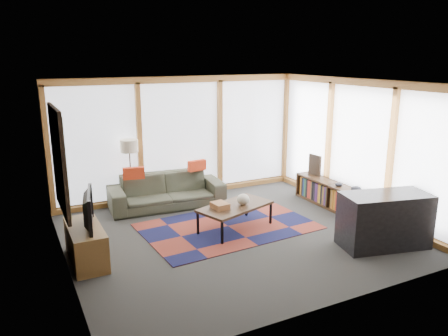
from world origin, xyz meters
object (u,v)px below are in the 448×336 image
tv_console (86,244)px  television (84,209)px  sofa (167,191)px  coffee_table (235,217)px  floor_lamp (131,174)px  bookshelf (333,196)px  bar_counter (384,220)px

tv_console → television: (0.01, 0.01, 0.55)m
sofa → coffee_table: sofa is taller
floor_lamp → television: size_ratio=1.52×
sofa → bookshelf: 3.39m
bookshelf → bar_counter: bearing=-105.2°
coffee_table → television: bearing=-177.7°
floor_lamp → bar_counter: size_ratio=1.01×
floor_lamp → bookshelf: 4.12m
floor_lamp → television: bearing=-121.0°
bookshelf → tv_console: 4.90m
sofa → coffee_table: (0.68, -1.70, -0.11)m
sofa → tv_console: size_ratio=2.05×
sofa → tv_console: 2.64m
floor_lamp → coffee_table: floor_lamp is taller
coffee_table → tv_console: 2.60m
sofa → television: television is taller
bookshelf → television: bearing=-177.7°
floor_lamp → bookshelf: (3.64, -1.89, -0.45)m
bookshelf → sofa: bearing=151.6°
sofa → television: size_ratio=2.49×
bookshelf → television: 4.92m
sofa → floor_lamp: (-0.65, 0.28, 0.37)m
coffee_table → tv_console: bearing=-177.5°
floor_lamp → television: floor_lamp is taller
coffee_table → bar_counter: bearing=-43.0°
floor_lamp → bar_counter: (3.15, -3.67, -0.26)m
tv_console → bar_counter: size_ratio=0.81×
sofa → bookshelf: bearing=-23.6°
bar_counter → coffee_table: bearing=150.5°
floor_lamp → television: 2.43m
coffee_table → tv_console: tv_console is taller
bookshelf → floor_lamp: bearing=152.6°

